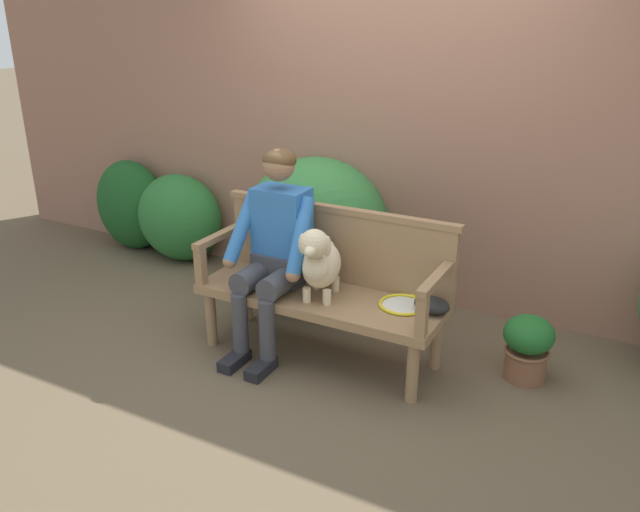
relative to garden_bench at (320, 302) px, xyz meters
name	(u,v)px	position (x,y,z in m)	size (l,w,h in m)	color
ground_plane	(320,355)	(0.00, 0.00, -0.38)	(40.00, 40.00, 0.00)	brown
brick_garden_fence	(401,121)	(0.00, 1.26, 0.94)	(8.00, 0.30, 2.64)	#936651
hedge_bush_far_left	(180,218)	(-1.89, 0.92, 0.00)	(0.80, 0.58, 0.77)	#286B2D
hedge_bush_mid_left	(316,227)	(-0.50, 0.86, 0.15)	(1.13, 1.05, 1.07)	#337538
hedge_bush_far_right	(131,205)	(-2.47, 0.94, 0.03)	(0.73, 0.46, 0.83)	#194C1E
garden_bench	(320,302)	(0.00, 0.00, 0.00)	(1.57, 0.54, 0.44)	#93704C
bench_backrest	(338,243)	(0.00, 0.24, 0.31)	(1.61, 0.06, 0.50)	#93704C
bench_armrest_left_end	(213,247)	(-0.74, -0.09, 0.26)	(0.06, 0.54, 0.28)	#93704C
bench_armrest_right_end	(431,292)	(0.74, -0.09, 0.26)	(0.06, 0.54, 0.28)	#93704C
person_seated	(275,245)	(-0.31, -0.02, 0.33)	(0.56, 0.67, 1.31)	black
dog_on_bench	(320,262)	(0.03, -0.07, 0.30)	(0.30, 0.48, 0.48)	beige
tennis_racket	(405,303)	(0.53, 0.10, 0.07)	(0.32, 0.58, 0.03)	yellow
baseball_glove	(432,305)	(0.70, 0.08, 0.10)	(0.22, 0.17, 0.09)	black
potted_plant	(528,345)	(1.22, 0.35, -0.16)	(0.30, 0.30, 0.41)	brown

